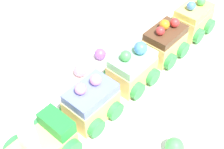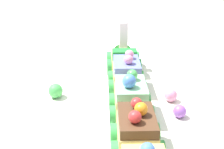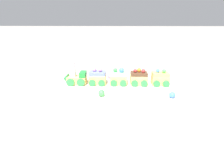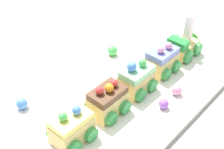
{
  "view_description": "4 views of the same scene",
  "coord_description": "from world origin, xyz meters",
  "px_view_note": "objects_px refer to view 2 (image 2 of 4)",
  "views": [
    {
      "loc": [
        0.29,
        0.2,
        0.41
      ],
      "look_at": [
        0.03,
        -0.03,
        0.06
      ],
      "focal_mm": 50.0,
      "sensor_mm": 36.0,
      "label": 1
    },
    {
      "loc": [
        -0.46,
        0.02,
        0.29
      ],
      "look_at": [
        0.02,
        0.01,
        0.07
      ],
      "focal_mm": 50.0,
      "sensor_mm": 36.0,
      "label": 2
    },
    {
      "loc": [
        0.0,
        0.74,
        0.32
      ],
      "look_at": [
        0.02,
        -0.01,
        0.06
      ],
      "focal_mm": 28.0,
      "sensor_mm": 36.0,
      "label": 3
    },
    {
      "loc": [
        -0.46,
        -0.34,
        0.48
      ],
      "look_at": [
        -0.03,
        0.04,
        0.03
      ],
      "focal_mm": 50.0,
      "sensor_mm": 36.0,
      "label": 4
    }
  ],
  "objects_px": {
    "cake_car_mint": "(131,100)",
    "gumball_pink": "(171,95)",
    "cake_car_blueberry": "(127,76)",
    "gumball_purple": "(180,111)",
    "gumball_green": "(56,91)",
    "cake_train_locomotive": "(123,58)",
    "cake_car_chocolate": "(136,133)"
  },
  "relations": [
    {
      "from": "cake_car_mint",
      "to": "gumball_pink",
      "type": "distance_m",
      "value": 0.09
    },
    {
      "from": "cake_car_blueberry",
      "to": "cake_car_mint",
      "type": "bearing_deg",
      "value": 179.85
    },
    {
      "from": "gumball_purple",
      "to": "gumball_pink",
      "type": "xyz_separation_m",
      "value": [
        0.06,
        0.0,
        0.0
      ]
    },
    {
      "from": "gumball_purple",
      "to": "cake_car_mint",
      "type": "bearing_deg",
      "value": 84.6
    },
    {
      "from": "gumball_purple",
      "to": "cake_car_blueberry",
      "type": "bearing_deg",
      "value": 37.04
    },
    {
      "from": "cake_car_blueberry",
      "to": "cake_car_mint",
      "type": "height_order",
      "value": "cake_car_mint"
    },
    {
      "from": "cake_car_mint",
      "to": "gumball_green",
      "type": "distance_m",
      "value": 0.15
    },
    {
      "from": "cake_train_locomotive",
      "to": "gumball_green",
      "type": "distance_m",
      "value": 0.19
    },
    {
      "from": "cake_car_mint",
      "to": "gumball_green",
      "type": "height_order",
      "value": "cake_car_mint"
    },
    {
      "from": "cake_train_locomotive",
      "to": "gumball_purple",
      "type": "relative_size",
      "value": 4.89
    },
    {
      "from": "cake_car_chocolate",
      "to": "cake_car_mint",
      "type": "bearing_deg",
      "value": 0.09
    },
    {
      "from": "cake_car_chocolate",
      "to": "gumball_pink",
      "type": "bearing_deg",
      "value": -28.3
    },
    {
      "from": "cake_car_blueberry",
      "to": "gumball_purple",
      "type": "distance_m",
      "value": 0.13
    },
    {
      "from": "cake_train_locomotive",
      "to": "gumball_purple",
      "type": "height_order",
      "value": "cake_train_locomotive"
    },
    {
      "from": "cake_train_locomotive",
      "to": "gumball_purple",
      "type": "bearing_deg",
      "value": -158.93
    },
    {
      "from": "cake_train_locomotive",
      "to": "cake_car_mint",
      "type": "xyz_separation_m",
      "value": [
        -0.2,
        0.0,
        0.0
      ]
    },
    {
      "from": "gumball_purple",
      "to": "gumball_green",
      "type": "relative_size",
      "value": 0.82
    },
    {
      "from": "gumball_green",
      "to": "gumball_pink",
      "type": "xyz_separation_m",
      "value": [
        -0.02,
        -0.21,
        -0.0
      ]
    },
    {
      "from": "cake_car_blueberry",
      "to": "gumball_green",
      "type": "distance_m",
      "value": 0.14
    },
    {
      "from": "cake_train_locomotive",
      "to": "cake_car_blueberry",
      "type": "relative_size",
      "value": 1.39
    },
    {
      "from": "cake_car_blueberry",
      "to": "cake_car_chocolate",
      "type": "xyz_separation_m",
      "value": [
        -0.19,
        0.0,
        -0.0
      ]
    },
    {
      "from": "cake_train_locomotive",
      "to": "cake_car_chocolate",
      "type": "height_order",
      "value": "cake_train_locomotive"
    },
    {
      "from": "cake_train_locomotive",
      "to": "cake_car_chocolate",
      "type": "distance_m",
      "value": 0.3
    },
    {
      "from": "cake_train_locomotive",
      "to": "cake_car_chocolate",
      "type": "bearing_deg",
      "value": -179.99
    },
    {
      "from": "cake_car_mint",
      "to": "cake_train_locomotive",
      "type": "bearing_deg",
      "value": -0.03
    },
    {
      "from": "gumball_purple",
      "to": "gumball_green",
      "type": "xyz_separation_m",
      "value": [
        0.08,
        0.21,
        0.0
      ]
    },
    {
      "from": "cake_car_blueberry",
      "to": "gumball_pink",
      "type": "xyz_separation_m",
      "value": [
        -0.05,
        -0.08,
        -0.02
      ]
    },
    {
      "from": "cake_car_blueberry",
      "to": "gumball_purple",
      "type": "relative_size",
      "value": 3.51
    },
    {
      "from": "gumball_purple",
      "to": "gumball_green",
      "type": "height_order",
      "value": "gumball_green"
    },
    {
      "from": "cake_train_locomotive",
      "to": "gumball_green",
      "type": "bearing_deg",
      "value": 135.1
    },
    {
      "from": "cake_train_locomotive",
      "to": "cake_car_mint",
      "type": "distance_m",
      "value": 0.2
    },
    {
      "from": "cake_car_mint",
      "to": "cake_car_blueberry",
      "type": "bearing_deg",
      "value": -0.15
    }
  ]
}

